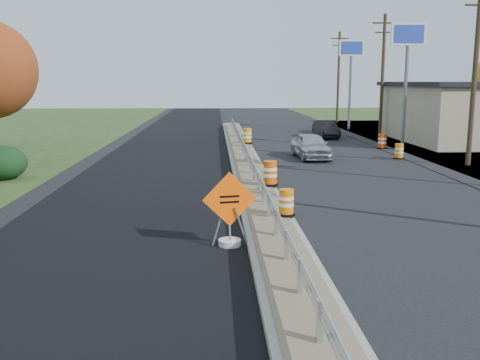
{
  "coord_description": "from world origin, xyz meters",
  "views": [
    {
      "loc": [
        -1.64,
        -17.81,
        4.3
      ],
      "look_at": [
        -0.81,
        -0.53,
        1.1
      ],
      "focal_mm": 40.0,
      "sensor_mm": 36.0,
      "label": 1
    }
  ],
  "objects_px": {
    "barrel_shoulder_mid": "(382,142)",
    "barrel_shoulder_far": "(319,124)",
    "caution_sign": "(230,227)",
    "barrel_median_far": "(247,136)",
    "barrel_median_mid": "(270,174)",
    "car_silver": "(311,146)",
    "car_dark_mid": "(326,129)",
    "barrel_median_near": "(286,203)",
    "barrel_shoulder_near": "(399,152)"
  },
  "relations": [
    {
      "from": "caution_sign",
      "to": "car_dark_mid",
      "type": "height_order",
      "value": "caution_sign"
    },
    {
      "from": "barrel_median_near",
      "to": "barrel_shoulder_near",
      "type": "relative_size",
      "value": 0.96
    },
    {
      "from": "car_silver",
      "to": "barrel_shoulder_near",
      "type": "bearing_deg",
      "value": -9.72
    },
    {
      "from": "barrel_shoulder_far",
      "to": "barrel_median_far",
      "type": "bearing_deg",
      "value": -118.7
    },
    {
      "from": "caution_sign",
      "to": "barrel_median_far",
      "type": "bearing_deg",
      "value": 74.02
    },
    {
      "from": "barrel_median_near",
      "to": "barrel_shoulder_mid",
      "type": "xyz_separation_m",
      "value": [
        8.65,
        18.0,
        -0.16
      ]
    },
    {
      "from": "barrel_shoulder_far",
      "to": "car_dark_mid",
      "type": "bearing_deg",
      "value": -97.42
    },
    {
      "from": "barrel_shoulder_near",
      "to": "barrel_median_mid",
      "type": "bearing_deg",
      "value": -133.47
    },
    {
      "from": "barrel_median_mid",
      "to": "barrel_shoulder_mid",
      "type": "relative_size",
      "value": 1.02
    },
    {
      "from": "barrel_shoulder_near",
      "to": "car_dark_mid",
      "type": "distance_m",
      "value": 11.79
    },
    {
      "from": "barrel_median_far",
      "to": "barrel_median_near",
      "type": "bearing_deg",
      "value": -90.0
    },
    {
      "from": "barrel_median_mid",
      "to": "barrel_shoulder_far",
      "type": "height_order",
      "value": "barrel_median_mid"
    },
    {
      "from": "barrel_median_mid",
      "to": "barrel_median_far",
      "type": "bearing_deg",
      "value": 90.0
    },
    {
      "from": "barrel_shoulder_mid",
      "to": "car_dark_mid",
      "type": "xyz_separation_m",
      "value": [
        -2.2,
        7.12,
        0.21
      ]
    },
    {
      "from": "barrel_median_far",
      "to": "barrel_shoulder_near",
      "type": "distance_m",
      "value": 10.16
    },
    {
      "from": "barrel_shoulder_near",
      "to": "car_silver",
      "type": "height_order",
      "value": "car_silver"
    },
    {
      "from": "barrel_shoulder_mid",
      "to": "barrel_shoulder_far",
      "type": "xyz_separation_m",
      "value": [
        -1.15,
        15.17,
        -0.06
      ]
    },
    {
      "from": "barrel_median_mid",
      "to": "car_silver",
      "type": "distance_m",
      "value": 9.69
    },
    {
      "from": "caution_sign",
      "to": "barrel_median_far",
      "type": "height_order",
      "value": "caution_sign"
    },
    {
      "from": "car_silver",
      "to": "car_dark_mid",
      "type": "relative_size",
      "value": 1.03
    },
    {
      "from": "caution_sign",
      "to": "car_silver",
      "type": "xyz_separation_m",
      "value": [
        5.08,
        16.22,
        0.21
      ]
    },
    {
      "from": "caution_sign",
      "to": "car_silver",
      "type": "bearing_deg",
      "value": 61.38
    },
    {
      "from": "barrel_median_near",
      "to": "barrel_median_mid",
      "type": "bearing_deg",
      "value": 90.0
    },
    {
      "from": "barrel_median_mid",
      "to": "barrel_median_far",
      "type": "height_order",
      "value": "barrel_median_far"
    },
    {
      "from": "caution_sign",
      "to": "barrel_median_near",
      "type": "bearing_deg",
      "value": 40.33
    },
    {
      "from": "barrel_median_far",
      "to": "caution_sign",
      "type": "bearing_deg",
      "value": -94.75
    },
    {
      "from": "caution_sign",
      "to": "barrel_median_mid",
      "type": "xyz_separation_m",
      "value": [
        1.81,
        7.1,
        0.19
      ]
    },
    {
      "from": "barrel_median_near",
      "to": "barrel_shoulder_mid",
      "type": "relative_size",
      "value": 0.85
    },
    {
      "from": "car_silver",
      "to": "car_dark_mid",
      "type": "bearing_deg",
      "value": 70.01
    },
    {
      "from": "barrel_shoulder_far",
      "to": "car_dark_mid",
      "type": "height_order",
      "value": "car_dark_mid"
    },
    {
      "from": "barrel_shoulder_near",
      "to": "car_dark_mid",
      "type": "xyz_separation_m",
      "value": [
        -1.74,
        11.66,
        0.26
      ]
    },
    {
      "from": "barrel_median_far",
      "to": "barrel_shoulder_mid",
      "type": "height_order",
      "value": "barrel_median_far"
    },
    {
      "from": "caution_sign",
      "to": "barrel_median_near",
      "type": "height_order",
      "value": "caution_sign"
    },
    {
      "from": "barrel_shoulder_far",
      "to": "car_silver",
      "type": "height_order",
      "value": "car_silver"
    },
    {
      "from": "barrel_median_near",
      "to": "barrel_median_far",
      "type": "xyz_separation_m",
      "value": [
        -0.0,
        19.47,
        0.09
      ]
    },
    {
      "from": "barrel_median_near",
      "to": "car_silver",
      "type": "xyz_separation_m",
      "value": [
        3.27,
        13.94,
        0.09
      ]
    },
    {
      "from": "caution_sign",
      "to": "car_silver",
      "type": "distance_m",
      "value": 17.0
    },
    {
      "from": "barrel_median_near",
      "to": "car_dark_mid",
      "type": "distance_m",
      "value": 25.93
    },
    {
      "from": "barrel_shoulder_near",
      "to": "barrel_shoulder_far",
      "type": "distance_m",
      "value": 19.71
    },
    {
      "from": "barrel_median_far",
      "to": "barrel_shoulder_mid",
      "type": "bearing_deg",
      "value": -9.65
    },
    {
      "from": "barrel_median_near",
      "to": "barrel_shoulder_far",
      "type": "height_order",
      "value": "barrel_median_near"
    },
    {
      "from": "barrel_shoulder_near",
      "to": "barrel_median_far",
      "type": "bearing_deg",
      "value": 143.75
    },
    {
      "from": "caution_sign",
      "to": "barrel_median_mid",
      "type": "bearing_deg",
      "value": 64.49
    },
    {
      "from": "barrel_median_mid",
      "to": "barrel_shoulder_far",
      "type": "distance_m",
      "value": 29.32
    },
    {
      "from": "barrel_median_mid",
      "to": "car_dark_mid",
      "type": "height_order",
      "value": "car_dark_mid"
    },
    {
      "from": "car_silver",
      "to": "car_dark_mid",
      "type": "xyz_separation_m",
      "value": [
        3.18,
        11.18,
        -0.04
      ]
    },
    {
      "from": "barrel_median_mid",
      "to": "barrel_shoulder_mid",
      "type": "distance_m",
      "value": 15.76
    },
    {
      "from": "barrel_median_near",
      "to": "car_dark_mid",
      "type": "relative_size",
      "value": 0.2
    },
    {
      "from": "barrel_median_near",
      "to": "barrel_shoulder_near",
      "type": "distance_m",
      "value": 15.76
    },
    {
      "from": "barrel_shoulder_near",
      "to": "car_dark_mid",
      "type": "height_order",
      "value": "car_dark_mid"
    }
  ]
}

